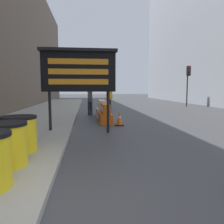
{
  "coord_description": "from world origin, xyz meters",
  "views": [
    {
      "loc": [
        0.57,
        -2.67,
        1.59
      ],
      "look_at": [
        1.48,
        5.06,
        0.75
      ],
      "focal_mm": 35.0,
      "sensor_mm": 36.0,
      "label": 1
    }
  ],
  "objects": [
    {
      "name": "traffic_light_near_curb",
      "position": [
        0.88,
        13.68,
        3.2
      ],
      "size": [
        0.28,
        0.44,
        4.45
      ],
      "color": "#2D2D30",
      "rests_on": "ground_plane"
    },
    {
      "name": "message_board",
      "position": [
        0.32,
        5.1,
        2.19
      ],
      "size": [
        2.67,
        0.36,
        2.95
      ],
      "color": "black",
      "rests_on": "ground_plane"
    },
    {
      "name": "pedestrian_passerby",
      "position": [
        2.32,
        13.99,
        0.96
      ],
      "size": [
        0.45,
        0.49,
        1.62
      ],
      "rotation": [
        0.0,
        0.0,
        2.16
      ],
      "color": "#23283D",
      "rests_on": "ground_plane"
    },
    {
      "name": "barrel_drum_back",
      "position": [
        -1.0,
        2.53,
        0.54
      ],
      "size": [
        0.82,
        0.82,
        0.83
      ],
      "color": "yellow",
      "rests_on": "sidewalk_left"
    },
    {
      "name": "jersey_barrier_orange_far",
      "position": [
        1.44,
        7.55,
        0.39
      ],
      "size": [
        0.54,
        1.92,
        0.88
      ],
      "color": "orange",
      "rests_on": "ground_plane"
    },
    {
      "name": "ground_plane",
      "position": [
        0.0,
        0.0,
        0.0
      ],
      "size": [
        120.0,
        120.0,
        0.0
      ],
      "primitive_type": "plane",
      "color": "#3F3F42"
    },
    {
      "name": "traffic_light_far_side",
      "position": [
        9.45,
        15.74,
        2.58
      ],
      "size": [
        0.28,
        0.44,
        3.54
      ],
      "color": "#2D2D30",
      "rests_on": "ground_plane"
    },
    {
      "name": "pedestrian_worker",
      "position": [
        0.78,
        10.45,
        0.99
      ],
      "size": [
        0.29,
        0.44,
        1.68
      ],
      "rotation": [
        0.0,
        0.0,
        4.73
      ],
      "color": "#333338",
      "rests_on": "ground_plane"
    },
    {
      "name": "jersey_barrier_white",
      "position": [
        1.44,
        9.62,
        0.41
      ],
      "size": [
        0.62,
        1.81,
        0.94
      ],
      "color": "silver",
      "rests_on": "ground_plane"
    },
    {
      "name": "traffic_cone_near",
      "position": [
        1.97,
        6.54,
        0.3
      ],
      "size": [
        0.35,
        0.35,
        0.62
      ],
      "color": "black",
      "rests_on": "ground_plane"
    },
    {
      "name": "barrel_drum_middle",
      "position": [
        -0.97,
        1.56,
        0.54
      ],
      "size": [
        0.82,
        0.82,
        0.83
      ],
      "color": "yellow",
      "rests_on": "sidewalk_left"
    }
  ]
}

